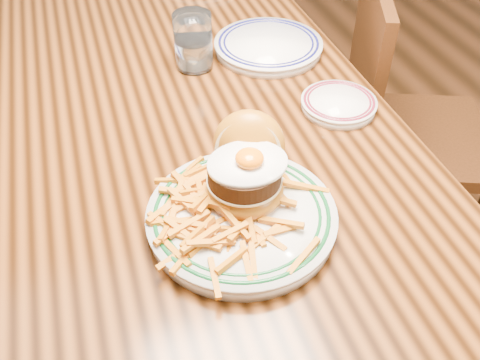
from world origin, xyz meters
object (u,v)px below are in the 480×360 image
object	(u,v)px
chair_right	(397,124)
main_plate	(243,199)
side_plate	(339,103)
table	(178,117)

from	to	relation	value
chair_right	main_plate	bearing A→B (deg)	58.34
chair_right	side_plate	xyz separation A→B (m)	(-0.33, -0.22, 0.29)
table	side_plate	bearing A→B (deg)	-32.19
table	main_plate	size ratio (longest dim) A/B	4.75
main_plate	side_plate	distance (m)	0.38
table	chair_right	world-z (taller)	chair_right
table	chair_right	size ratio (longest dim) A/B	1.79
side_plate	main_plate	bearing A→B (deg)	-163.80
table	chair_right	bearing A→B (deg)	2.22
chair_right	side_plate	bearing A→B (deg)	55.57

